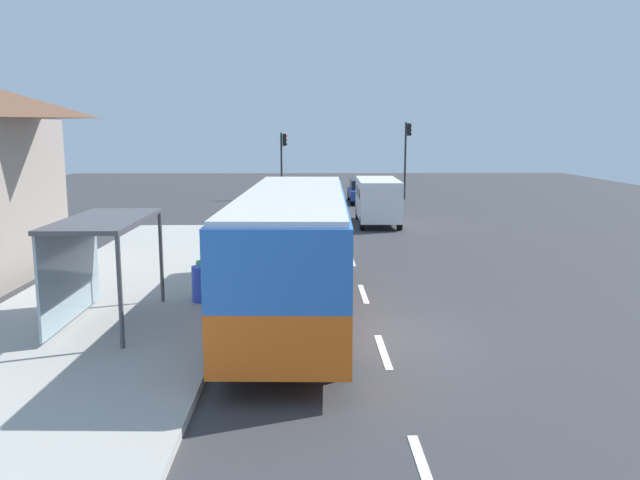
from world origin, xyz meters
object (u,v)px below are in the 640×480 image
object	(u,v)px
sedan_near	(362,191)
recycling_bin_green	(206,278)
white_van	(378,198)
recycling_bin_blue	(202,284)
traffic_light_far_side	(283,155)
bus_shelter	(92,243)
bus	(294,246)
traffic_light_near_side	(407,149)

from	to	relation	value
sedan_near	recycling_bin_green	size ratio (longest dim) A/B	4.65
white_van	recycling_bin_blue	distance (m)	17.04
traffic_light_far_side	bus_shelter	size ratio (longest dim) A/B	1.15
white_van	traffic_light_far_side	size ratio (longest dim) A/B	1.14
white_van	traffic_light_far_side	distance (m)	14.15
sedan_near	bus_shelter	xyz separation A→B (m)	(-8.71, -28.02, 1.31)
bus	recycling_bin_blue	xyz separation A→B (m)	(-2.49, 1.00, -1.19)
recycling_bin_green	traffic_light_far_side	bearing A→B (deg)	87.75
bus	sedan_near	bearing A→B (deg)	81.59
sedan_near	recycling_bin_blue	distance (m)	26.92
sedan_near	traffic_light_far_side	xyz separation A→B (m)	(-5.40, 2.66, 2.30)
traffic_light_near_side	bus_shelter	distance (m)	32.19
sedan_near	traffic_light_far_side	distance (m)	6.44
recycling_bin_blue	traffic_light_near_side	distance (m)	29.75
bus	traffic_light_far_side	size ratio (longest dim) A/B	2.40
bus	traffic_light_near_side	bearing A→B (deg)	76.03
white_van	recycling_bin_green	xyz separation A→B (m)	(-6.40, -15.07, -0.69)
recycling_bin_blue	traffic_light_far_side	world-z (taller)	traffic_light_far_side
recycling_bin_blue	bus_shelter	world-z (taller)	bus_shelter
recycling_bin_blue	traffic_light_far_side	bearing A→B (deg)	87.80
recycling_bin_blue	sedan_near	bearing A→B (deg)	76.03
bus	white_van	bearing A→B (deg)	76.87
recycling_bin_blue	recycling_bin_green	xyz separation A→B (m)	(0.00, 0.70, 0.00)
traffic_light_far_side	white_van	bearing A→B (deg)	-67.84
bus_shelter	recycling_bin_green	bearing A→B (deg)	49.52
white_van	sedan_near	world-z (taller)	white_van
white_van	traffic_light_far_side	bearing A→B (deg)	112.16
traffic_light_far_side	bus_shelter	distance (m)	30.87
white_van	sedan_near	size ratio (longest dim) A/B	1.19
bus	bus_shelter	world-z (taller)	bus
sedan_near	traffic_light_near_side	world-z (taller)	traffic_light_near_side
traffic_light_far_side	bus_shelter	world-z (taller)	traffic_light_far_side
bus	sedan_near	world-z (taller)	bus
bus	traffic_light_near_side	xyz separation A→B (m)	(7.21, 28.98, 1.68)
traffic_light_near_side	traffic_light_far_side	world-z (taller)	traffic_light_near_side
white_van	sedan_near	xyz separation A→B (m)	(0.10, 10.35, -0.55)
recycling_bin_green	traffic_light_near_side	bearing A→B (deg)	70.43
sedan_near	recycling_bin_blue	size ratio (longest dim) A/B	4.65
bus	sedan_near	distance (m)	27.44
sedan_near	traffic_light_far_side	bearing A→B (deg)	153.80
bus	recycling_bin_blue	bearing A→B (deg)	158.14
traffic_light_near_side	bus_shelter	size ratio (longest dim) A/B	1.33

